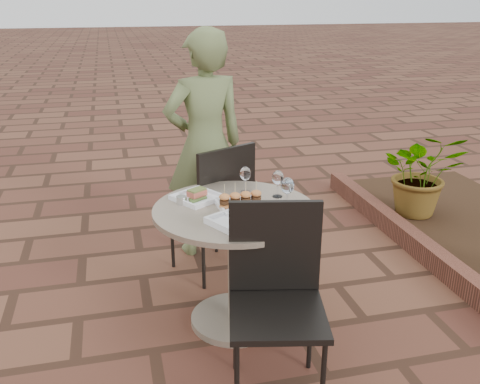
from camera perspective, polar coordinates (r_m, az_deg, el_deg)
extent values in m
plane|color=brown|center=(3.46, -2.73, -11.53)|extent=(60.00, 60.00, 0.00)
cylinder|color=gray|center=(3.26, -0.53, -13.34)|extent=(0.52, 0.52, 0.04)
cylinder|color=gray|center=(3.09, -0.55, -8.24)|extent=(0.08, 0.08, 0.70)
cylinder|color=gray|center=(2.93, -0.57, -1.97)|extent=(0.90, 0.90, 0.03)
cube|color=black|center=(3.64, -3.27, -1.92)|extent=(0.58, 0.58, 0.03)
cube|color=black|center=(3.40, -1.40, 0.97)|extent=(0.41, 0.21, 0.46)
cylinder|color=black|center=(3.97, -2.57, -3.53)|extent=(0.02, 0.02, 0.44)
cylinder|color=black|center=(3.78, -7.24, -4.96)|extent=(0.02, 0.02, 0.44)
cylinder|color=black|center=(3.70, 0.93, -5.40)|extent=(0.02, 0.02, 0.44)
cylinder|color=black|center=(3.49, -3.93, -7.09)|extent=(0.02, 0.02, 0.44)
cube|color=black|center=(2.52, 4.00, -12.89)|extent=(0.52, 0.52, 0.03)
cube|color=black|center=(2.57, 3.74, -5.76)|extent=(0.44, 0.12, 0.46)
cylinder|color=black|center=(2.50, -0.34, -19.80)|extent=(0.02, 0.02, 0.44)
cylinder|color=black|center=(2.53, 8.83, -19.45)|extent=(0.02, 0.02, 0.44)
cylinder|color=black|center=(2.80, -0.49, -14.76)|extent=(0.02, 0.02, 0.44)
cylinder|color=black|center=(2.83, 7.49, -14.53)|extent=(0.02, 0.02, 0.44)
imported|color=#566236|center=(3.82, -3.78, 4.99)|extent=(0.66, 0.49, 1.63)
cube|color=white|center=(3.05, -4.60, -0.70)|extent=(0.32, 0.32, 0.01)
cube|color=#C55945|center=(3.04, -4.61, -0.12)|extent=(0.12, 0.11, 0.03)
cube|color=#545E2A|center=(3.03, -4.63, 0.25)|extent=(0.11, 0.10, 0.01)
cube|color=white|center=(2.91, 0.05, -1.67)|extent=(0.25, 0.25, 0.01)
cube|color=white|center=(2.72, 0.35, -3.30)|extent=(0.39, 0.39, 0.01)
ellipsoid|color=#D95983|center=(2.64, -0.25, -3.64)|extent=(0.05, 0.04, 0.02)
cylinder|color=white|center=(2.94, 5.01, -1.62)|extent=(0.06, 0.06, 0.00)
cylinder|color=white|center=(2.92, 5.04, -0.89)|extent=(0.01, 0.01, 0.08)
ellipsoid|color=white|center=(2.90, 5.09, 0.67)|extent=(0.07, 0.07, 0.09)
cylinder|color=white|center=(2.90, 5.08, 0.57)|extent=(0.06, 0.06, 0.04)
cylinder|color=white|center=(3.16, 0.56, 0.04)|extent=(0.06, 0.06, 0.00)
cylinder|color=white|center=(3.14, 0.57, 0.66)|extent=(0.01, 0.01, 0.07)
ellipsoid|color=white|center=(3.12, 0.57, 1.97)|extent=(0.07, 0.07, 0.08)
cylinder|color=white|center=(3.09, 4.00, -0.46)|extent=(0.06, 0.06, 0.00)
cylinder|color=white|center=(3.08, 4.02, 0.19)|extent=(0.01, 0.01, 0.07)
ellipsoid|color=white|center=(3.05, 4.06, 1.55)|extent=(0.07, 0.07, 0.08)
cylinder|color=silver|center=(2.99, -6.24, -0.85)|extent=(0.06, 0.06, 0.04)
cube|color=brown|center=(4.22, 18.32, -5.26)|extent=(0.12, 3.00, 0.15)
imported|color=#33662D|center=(4.71, 18.84, 1.94)|extent=(0.82, 0.77, 0.73)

